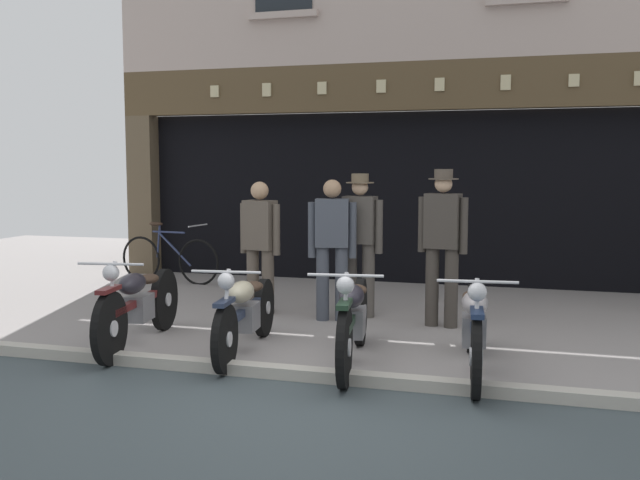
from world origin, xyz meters
TOP-DOWN VIEW (x-y plane):
  - ground at (0.00, -0.98)m, footprint 21.41×22.00m
  - shop_facade at (-0.00, 7.00)m, footprint 9.71×4.42m
  - motorcycle_left at (-2.01, 0.70)m, footprint 0.62×2.09m
  - motorcycle_center_left at (-0.88, 0.73)m, footprint 0.62×2.01m
  - motorcycle_center at (0.20, 0.65)m, footprint 0.62×2.10m
  - motorcycle_center_right at (1.27, 0.68)m, footprint 0.62×2.08m
  - salesman_left at (-1.43, 2.57)m, footprint 0.55×0.30m
  - shopkeeper_center at (-0.22, 2.70)m, footprint 0.56×0.33m
  - salesman_right at (0.78, 2.43)m, footprint 0.55×0.33m
  - assistant_far_right at (-0.47, 2.40)m, footprint 0.55×0.29m
  - advert_board_near at (-1.70, 5.40)m, footprint 0.70×0.03m
  - leaning_bicycle at (-3.62, 4.35)m, footprint 1.76×0.50m

SIDE VIEW (x-z plane):
  - ground at x=0.00m, z-range -0.13..0.05m
  - leaning_bicycle at x=-3.62m, z-range -0.10..0.85m
  - motorcycle_center_left at x=-0.88m, z-range -0.04..0.86m
  - motorcycle_center_right at x=1.27m, z-range -0.03..0.89m
  - motorcycle_left at x=-2.01m, z-range -0.03..0.90m
  - motorcycle_center at x=0.20m, z-range -0.03..0.90m
  - salesman_left at x=-1.43m, z-range 0.09..1.69m
  - assistant_far_right at x=-0.47m, z-range 0.09..1.73m
  - shopkeeper_center at x=-0.22m, z-range 0.09..1.79m
  - salesman_right at x=0.78m, z-range 0.10..1.86m
  - shop_facade at x=0.00m, z-range -1.46..4.91m
  - advert_board_near at x=-1.70m, z-range 1.26..2.34m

